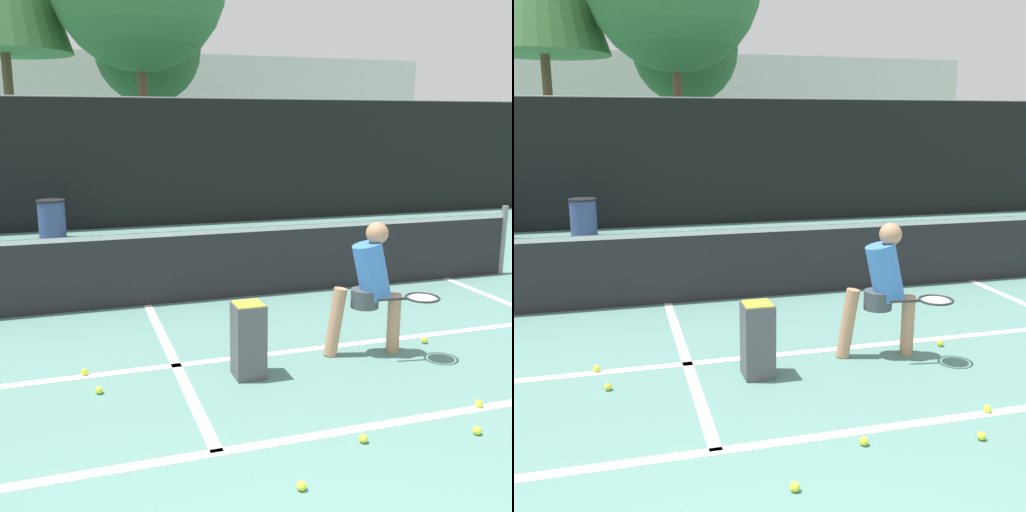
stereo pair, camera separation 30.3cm
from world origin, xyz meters
TOP-DOWN VIEW (x-y plane):
  - court_baseline_near at (0.00, 2.62)m, footprint 11.00×0.10m
  - court_service_line at (0.00, 4.27)m, footprint 8.25×0.10m
  - court_center_mark at (0.00, 4.48)m, footprint 0.10×3.73m
  - net at (0.00, 6.35)m, footprint 11.09×0.09m
  - fence_back at (0.00, 12.45)m, footprint 24.00×0.06m
  - player_practicing at (1.93, 3.99)m, footprint 1.08×0.64m
  - tennis_ball_scattered_0 at (1.06, 2.42)m, footprint 0.07×0.07m
  - tennis_ball_scattered_4 at (2.25, 2.64)m, footprint 0.07×0.07m
  - tennis_ball_scattered_5 at (1.94, 2.27)m, footprint 0.07×0.07m
  - tennis_ball_scattered_7 at (0.41, 2.01)m, footprint 0.07×0.07m
  - tennis_ball_scattered_8 at (2.65, 4.06)m, footprint 0.07×0.07m
  - tennis_ball_scattered_10 at (-0.75, 3.86)m, footprint 0.07×0.07m
  - tennis_ball_scattered_11 at (-0.86, 4.30)m, footprint 0.07×0.07m
  - ball_hopper at (0.60, 3.83)m, footprint 0.28×0.28m
  - trash_bin at (-1.23, 11.50)m, footprint 0.56×0.56m
  - parked_car at (3.45, 16.29)m, footprint 1.71×4.11m
  - tree_east at (2.31, 22.19)m, footprint 3.93×3.93m
  - building_far at (0.00, 30.29)m, footprint 36.00×2.40m

SIDE VIEW (x-z plane):
  - court_baseline_near at x=0.00m, z-range 0.00..0.01m
  - court_service_line at x=0.00m, z-range 0.00..0.01m
  - court_center_mark at x=0.00m, z-range 0.00..0.01m
  - tennis_ball_scattered_0 at x=1.06m, z-range 0.00..0.07m
  - tennis_ball_scattered_4 at x=2.25m, z-range 0.00..0.07m
  - tennis_ball_scattered_5 at x=1.94m, z-range 0.00..0.07m
  - tennis_ball_scattered_7 at x=0.41m, z-range 0.00..0.07m
  - tennis_ball_scattered_8 at x=2.65m, z-range 0.00..0.07m
  - tennis_ball_scattered_10 at x=-0.75m, z-range 0.00..0.07m
  - tennis_ball_scattered_11 at x=-0.86m, z-range 0.00..0.07m
  - ball_hopper at x=0.60m, z-range 0.02..0.73m
  - trash_bin at x=-1.23m, z-range 0.00..0.80m
  - net at x=0.00m, z-range -0.02..1.05m
  - parked_car at x=3.45m, z-range -0.11..1.32m
  - player_practicing at x=1.93m, z-range 0.05..1.42m
  - fence_back at x=0.00m, z-range -0.01..2.86m
  - building_far at x=0.00m, z-range 0.00..5.62m
  - tree_east at x=2.31m, z-range 1.48..8.38m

